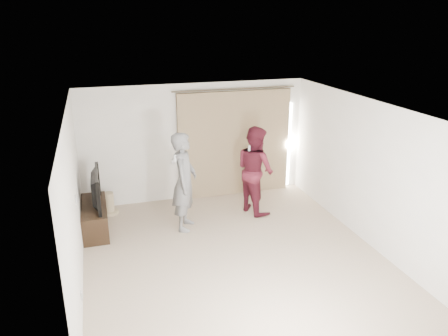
{
  "coord_description": "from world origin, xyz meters",
  "views": [
    {
      "loc": [
        -2.07,
        -6.35,
        3.96
      ],
      "look_at": [
        0.2,
        1.2,
        1.19
      ],
      "focal_mm": 35.0,
      "sensor_mm": 36.0,
      "label": 1
    }
  ],
  "objects_px": {
    "person_man": "(184,182)",
    "tv_console": "(95,218)",
    "person_woman": "(255,170)",
    "tv": "(92,189)"
  },
  "relations": [
    {
      "from": "person_man",
      "to": "tv_console",
      "type": "bearing_deg",
      "value": 166.85
    },
    {
      "from": "person_woman",
      "to": "tv_console",
      "type": "bearing_deg",
      "value": 179.23
    },
    {
      "from": "person_man",
      "to": "person_woman",
      "type": "distance_m",
      "value": 1.61
    },
    {
      "from": "person_woman",
      "to": "person_man",
      "type": "bearing_deg",
      "value": -167.34
    },
    {
      "from": "person_man",
      "to": "person_woman",
      "type": "xyz_separation_m",
      "value": [
        1.57,
        0.35,
        -0.04
      ]
    },
    {
      "from": "tv",
      "to": "person_man",
      "type": "xyz_separation_m",
      "value": [
        1.7,
        -0.4,
        0.1
      ]
    },
    {
      "from": "person_man",
      "to": "person_woman",
      "type": "height_order",
      "value": "person_man"
    },
    {
      "from": "tv_console",
      "to": "person_man",
      "type": "xyz_separation_m",
      "value": [
        1.7,
        -0.4,
        0.7
      ]
    },
    {
      "from": "tv_console",
      "to": "tv",
      "type": "relative_size",
      "value": 1.15
    },
    {
      "from": "tv_console",
      "to": "tv",
      "type": "height_order",
      "value": "tv"
    }
  ]
}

